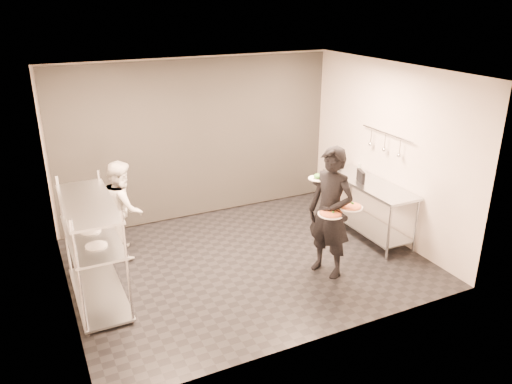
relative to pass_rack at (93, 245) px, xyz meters
name	(u,v)px	position (x,y,z in m)	size (l,w,h in m)	color
room_shell	(216,152)	(2.15, 1.18, 0.63)	(5.00, 4.00, 2.80)	black
pass_rack	(93,245)	(0.00, 0.00, 0.00)	(0.60, 1.60, 1.50)	#B2B3B9
prep_counter	(368,199)	(4.33, 0.00, -0.14)	(0.60, 1.80, 0.92)	#B2B3B9
utensil_rail	(385,143)	(4.58, 0.00, 0.78)	(0.07, 1.20, 0.31)	#B2B3B9
waiter	(330,213)	(3.07, -0.77, 0.17)	(0.68, 0.45, 1.87)	black
chef	(123,208)	(0.60, 1.10, -0.03)	(0.72, 0.56, 1.48)	silver
pizza_plate_near	(331,213)	(2.94, -0.96, 0.26)	(0.35, 0.35, 0.05)	white
pizza_plate_far	(351,206)	(3.23, -0.99, 0.32)	(0.33, 0.33, 0.05)	white
salad_plate	(318,177)	(3.00, -0.51, 0.62)	(0.27, 0.27, 0.07)	white
pos_monitor	(361,176)	(4.21, 0.08, 0.25)	(0.05, 0.27, 0.19)	black
bottle_green	(332,163)	(4.15, 0.80, 0.27)	(0.07, 0.07, 0.24)	#95A296
bottle_clear	(359,169)	(4.43, 0.42, 0.24)	(0.05, 0.05, 0.18)	#95A296
bottle_dark	(340,162)	(4.30, 0.79, 0.27)	(0.07, 0.07, 0.23)	black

